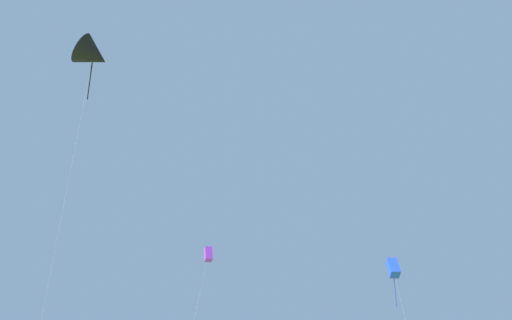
% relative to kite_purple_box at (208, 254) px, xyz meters
% --- Properties ---
extents(kite_purple_box, '(2.70, 1.81, 13.56)m').
position_rel_kite_purple_box_xyz_m(kite_purple_box, '(0.00, 0.00, 0.00)').
color(kite_purple_box, purple).
rests_on(kite_purple_box, ground).
extents(kite_blue_box, '(1.85, 3.20, 12.75)m').
position_rel_kite_purple_box_xyz_m(kite_blue_box, '(20.73, 3.53, -1.15)').
color(kite_blue_box, blue).
rests_on(kite_blue_box, ground).
extents(kite_black_delta, '(4.24, 3.86, 28.53)m').
position_rel_kite_purple_box_xyz_m(kite_black_delta, '(-7.71, -18.82, 14.00)').
color(kite_black_delta, black).
rests_on(kite_black_delta, ground).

